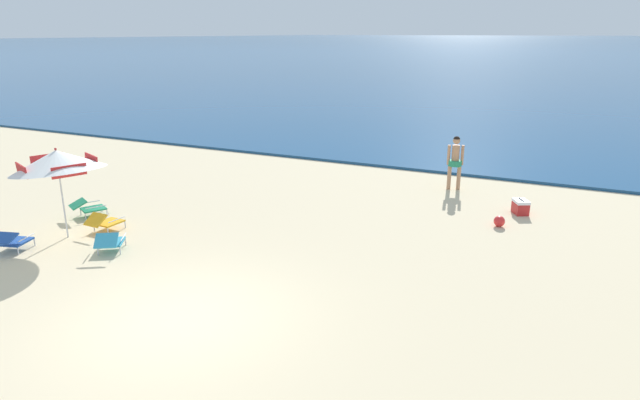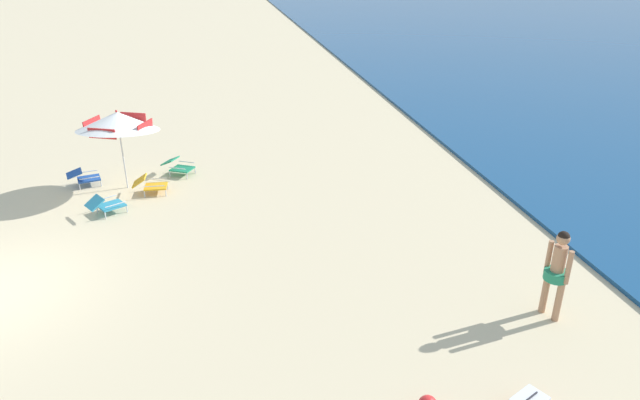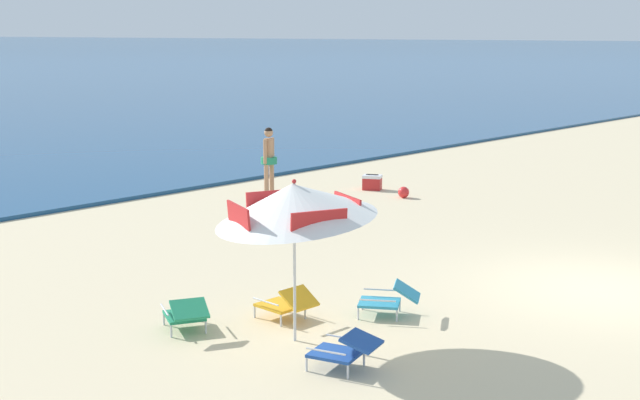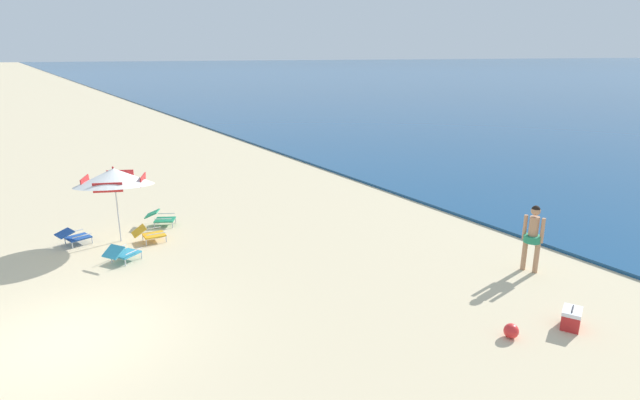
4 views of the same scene
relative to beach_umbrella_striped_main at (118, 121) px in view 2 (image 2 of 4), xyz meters
The scene contains 6 objects.
beach_umbrella_striped_main is the anchor object (origin of this frame).
lounge_chair_under_umbrella 2.42m from the beach_umbrella_striped_main, ahead, with size 0.92×1.03×0.52m.
lounge_chair_beside_umbrella 1.89m from the beach_umbrella_striped_main, 52.06° to the left, with size 0.60×0.92×0.53m.
lounge_chair_facing_sea 2.09m from the beach_umbrella_striped_main, 106.44° to the right, with size 0.75×0.97×0.50m.
lounge_chair_spare_folded 2.30m from the beach_umbrella_striped_main, 119.52° to the left, with size 0.87×1.02×0.51m.
person_standing_near_shore 11.45m from the beach_umbrella_striped_main, 47.48° to the left, with size 0.50×0.43×1.74m.
Camera 2 is at (10.16, 4.81, 6.12)m, focal length 31.20 mm.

